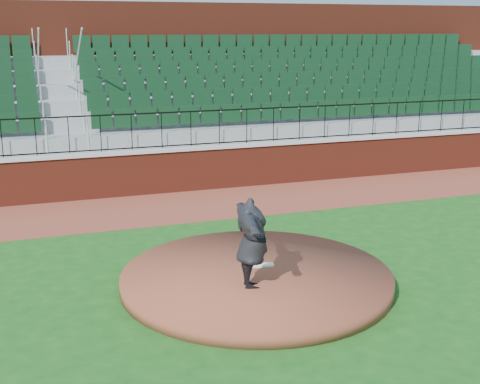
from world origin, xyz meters
name	(u,v)px	position (x,y,z in m)	size (l,w,h in m)	color
ground	(266,276)	(0.00, 0.00, 0.00)	(90.00, 90.00, 0.00)	#164C15
warning_track	(192,205)	(0.00, 5.40, 0.01)	(34.00, 3.20, 0.01)	brown
field_wall	(177,171)	(0.00, 7.00, 0.60)	(34.00, 0.35, 1.20)	maroon
wall_cap	(177,149)	(0.00, 7.00, 1.25)	(34.00, 0.45, 0.10)	#B7B7B7
wall_railing	(176,130)	(0.00, 7.00, 1.80)	(34.00, 0.05, 1.00)	black
seating_stands	(156,102)	(0.00, 9.72, 2.30)	(34.00, 5.10, 4.60)	gray
concourse_wall	(139,81)	(0.00, 12.52, 2.75)	(34.00, 0.50, 5.50)	maroon
pitchers_mound	(256,278)	(-0.32, -0.35, 0.12)	(4.98, 4.98, 0.25)	brown
pitching_rubber	(258,265)	(-0.18, -0.08, 0.27)	(0.58, 0.15, 0.04)	white
pitcher	(252,243)	(-0.64, -0.95, 1.05)	(1.97, 0.54, 1.60)	black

